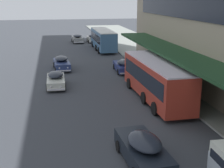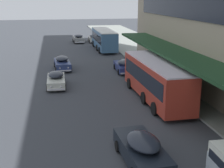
# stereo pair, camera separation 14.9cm
# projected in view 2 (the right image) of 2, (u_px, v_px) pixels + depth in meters

# --- Properties ---
(transit_bus_kerbside_front) EXTENTS (2.89, 10.81, 3.24)m
(transit_bus_kerbside_front) POSITION_uv_depth(u_px,v_px,m) (104.00, 38.00, 50.99)
(transit_bus_kerbside_front) COLOR teal
(transit_bus_kerbside_front) RESTS_ON ground
(transit_bus_kerbside_rear) EXTENTS (2.95, 11.05, 3.32)m
(transit_bus_kerbside_rear) POSITION_uv_depth(u_px,v_px,m) (156.00, 78.00, 25.98)
(transit_bus_kerbside_rear) COLOR #B13324
(transit_bus_kerbside_rear) RESTS_ON ground
(sedan_far_back) EXTENTS (2.07, 4.83, 1.58)m
(sedan_far_back) POSITION_uv_depth(u_px,v_px,m) (78.00, 38.00, 59.38)
(sedan_far_back) COLOR gray
(sedan_far_back) RESTS_ON ground
(sedan_trailing_near) EXTENTS (2.07, 4.84, 1.44)m
(sedan_trailing_near) POSITION_uv_depth(u_px,v_px,m) (124.00, 66.00, 36.19)
(sedan_trailing_near) COLOR navy
(sedan_trailing_near) RESTS_ON ground
(sedan_oncoming_front) EXTENTS (1.84, 4.45, 1.47)m
(sedan_oncoming_front) POSITION_uv_depth(u_px,v_px,m) (56.00, 79.00, 30.11)
(sedan_oncoming_front) COLOR beige
(sedan_oncoming_front) RESTS_ON ground
(sedan_trailing_mid) EXTENTS (2.18, 5.08, 1.65)m
(sedan_trailing_mid) POSITION_uv_depth(u_px,v_px,m) (142.00, 149.00, 16.19)
(sedan_trailing_mid) COLOR black
(sedan_trailing_mid) RESTS_ON ground
(sedan_lead_mid) EXTENTS (2.03, 4.90, 1.57)m
(sedan_lead_mid) POSITION_uv_depth(u_px,v_px,m) (62.00, 63.00, 37.44)
(sedan_lead_mid) COLOR navy
(sedan_lead_mid) RESTS_ON ground
(sedan_oncoming_rear) EXTENTS (1.98, 4.25, 1.51)m
(sedan_oncoming_rear) POSITION_uv_depth(u_px,v_px,m) (94.00, 38.00, 59.84)
(sedan_oncoming_rear) COLOR beige
(sedan_oncoming_rear) RESTS_ON ground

